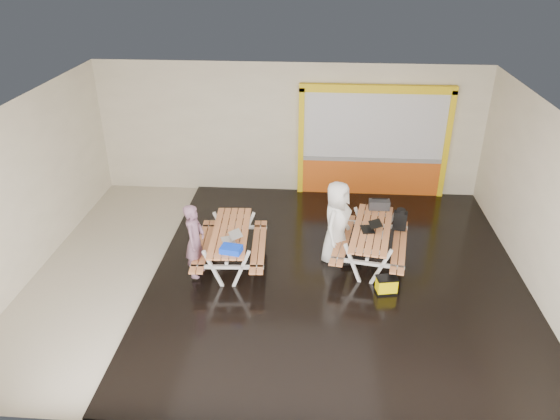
# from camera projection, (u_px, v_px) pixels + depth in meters

# --- Properties ---
(room) EXTENTS (10.02, 8.02, 3.52)m
(room) POSITION_uv_depth(u_px,v_px,m) (277.00, 197.00, 10.13)
(room) COLOR #BFB5A1
(room) RESTS_ON ground
(deck) EXTENTS (7.50, 7.98, 0.05)m
(deck) POSITION_uv_depth(u_px,v_px,m) (337.00, 274.00, 10.84)
(deck) COLOR black
(deck) RESTS_ON room
(kiosk) EXTENTS (3.88, 0.16, 3.00)m
(kiosk) POSITION_uv_depth(u_px,v_px,m) (373.00, 144.00, 13.61)
(kiosk) COLOR #DD5B17
(kiosk) RESTS_ON room
(picnic_table_left) EXTENTS (1.54, 2.18, 0.84)m
(picnic_table_left) POSITION_uv_depth(u_px,v_px,m) (231.00, 240.00, 10.86)
(picnic_table_left) COLOR #C87D4C
(picnic_table_left) RESTS_ON deck
(picnic_table_right) EXTENTS (1.80, 2.36, 0.86)m
(picnic_table_right) POSITION_uv_depth(u_px,v_px,m) (371.00, 236.00, 10.96)
(picnic_table_right) COLOR #C87D4C
(picnic_table_right) RESTS_ON deck
(person_left) EXTENTS (0.44, 0.61, 1.56)m
(person_left) POSITION_uv_depth(u_px,v_px,m) (195.00, 241.00, 10.37)
(person_left) COLOR #795469
(person_left) RESTS_ON deck
(person_right) EXTENTS (0.89, 1.06, 1.84)m
(person_right) POSITION_uv_depth(u_px,v_px,m) (337.00, 223.00, 10.97)
(person_right) COLOR white
(person_right) RESTS_ON deck
(laptop_left) EXTENTS (0.49, 0.47, 0.17)m
(laptop_left) POSITION_uv_depth(u_px,v_px,m) (231.00, 238.00, 10.41)
(laptop_left) COLOR silver
(laptop_left) RESTS_ON picnic_table_left
(laptop_right) EXTENTS (0.44, 0.40, 0.17)m
(laptop_right) POSITION_uv_depth(u_px,v_px,m) (370.00, 227.00, 10.78)
(laptop_right) COLOR black
(laptop_right) RESTS_ON picnic_table_right
(blue_pouch) EXTENTS (0.44, 0.35, 0.12)m
(blue_pouch) POSITION_uv_depth(u_px,v_px,m) (231.00, 249.00, 10.03)
(blue_pouch) COLOR #0C38DE
(blue_pouch) RESTS_ON picnic_table_left
(toolbox) EXTENTS (0.46, 0.23, 0.26)m
(toolbox) POSITION_uv_depth(u_px,v_px,m) (379.00, 205.00, 11.60)
(toolbox) COLOR black
(toolbox) RESTS_ON picnic_table_right
(backpack) EXTENTS (0.32, 0.23, 0.48)m
(backpack) POSITION_uv_depth(u_px,v_px,m) (400.00, 219.00, 11.35)
(backpack) COLOR black
(backpack) RESTS_ON picnic_table_right
(dark_case) EXTENTS (0.49, 0.41, 0.16)m
(dark_case) POSITION_uv_depth(u_px,v_px,m) (350.00, 258.00, 11.19)
(dark_case) COLOR black
(dark_case) RESTS_ON deck
(fluke_bag) EXTENTS (0.45, 0.34, 0.35)m
(fluke_bag) POSITION_uv_depth(u_px,v_px,m) (386.00, 285.00, 10.15)
(fluke_bag) COLOR black
(fluke_bag) RESTS_ON deck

